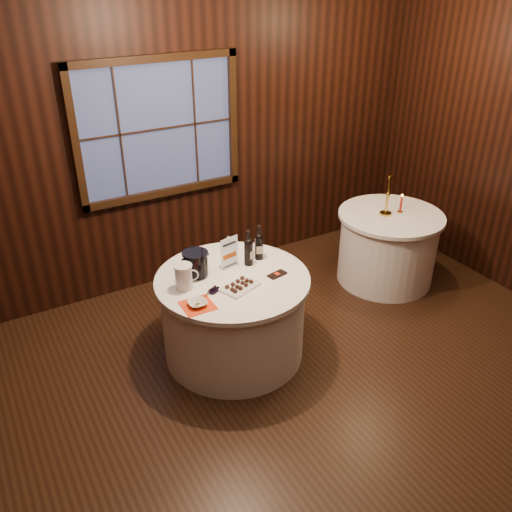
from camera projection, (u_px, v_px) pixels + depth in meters
ground at (297, 425)px, 4.04m from camera, size 6.00×6.00×0.00m
back_wall at (159, 139)px, 5.18m from camera, size 6.00×0.10×3.00m
main_table at (233, 316)px, 4.62m from camera, size 1.28×1.28×0.77m
side_table at (387, 247)px, 5.72m from camera, size 1.08×1.08×0.77m
sign_stand at (229, 257)px, 4.54m from camera, size 0.17×0.11×0.29m
port_bottle_left at (248, 250)px, 4.56m from camera, size 0.08×0.09×0.32m
port_bottle_right at (259, 245)px, 4.65m from camera, size 0.07×0.09×0.31m
ice_bucket at (196, 263)px, 4.40m from camera, size 0.21×0.21×0.22m
chocolate_plate at (240, 286)px, 4.28m from camera, size 0.35×0.29×0.04m
chocolate_box at (277, 274)px, 4.46m from camera, size 0.17×0.11×0.01m
grape_bunch at (215, 290)px, 4.22m from camera, size 0.17×0.10×0.04m
glass_pitcher at (184, 277)px, 4.24m from camera, size 0.19×0.15×0.21m
orange_napkin at (198, 306)px, 4.07m from camera, size 0.24×0.24×0.00m
cracker_bowl at (198, 303)px, 4.06m from camera, size 0.15×0.15×0.04m
brass_candlestick at (387, 201)px, 5.45m from camera, size 0.12×0.12×0.43m
red_candle at (401, 205)px, 5.53m from camera, size 0.05×0.05×0.20m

